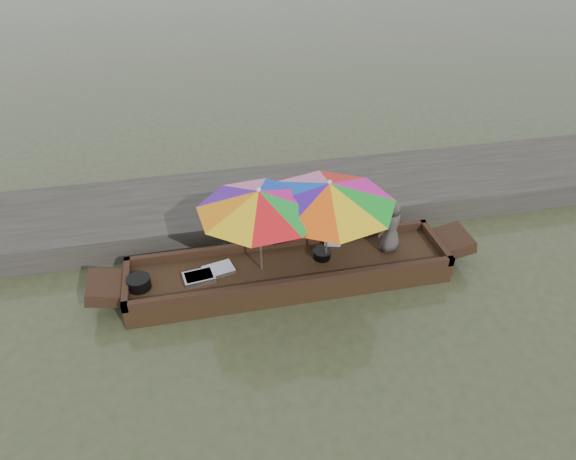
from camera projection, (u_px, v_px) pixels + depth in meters
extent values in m
plane|color=#353F24|center=(289.00, 281.00, 8.79)|extent=(80.00, 80.00, 0.00)
cube|color=#2D2B26|center=(266.00, 202.00, 10.41)|extent=(22.00, 2.20, 0.50)
cube|color=black|center=(289.00, 273.00, 8.69)|extent=(5.37, 1.20, 0.35)
cylinder|color=black|center=(139.00, 283.00, 8.07)|extent=(0.37, 0.37, 0.19)
cube|color=silver|center=(199.00, 277.00, 8.26)|extent=(0.53, 0.41, 0.09)
cube|color=silver|center=(218.00, 270.00, 8.44)|extent=(0.56, 0.44, 0.06)
cylinder|color=black|center=(322.00, 255.00, 8.71)|extent=(0.29, 0.29, 0.14)
cube|color=silver|center=(333.00, 237.00, 9.03)|extent=(0.33, 0.29, 0.26)
imported|color=#413C39|center=(391.00, 226.00, 8.67)|extent=(0.58, 0.50, 0.99)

